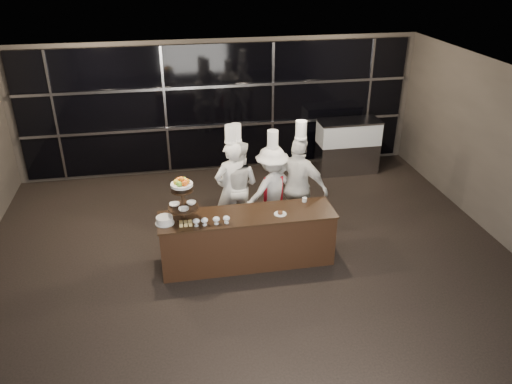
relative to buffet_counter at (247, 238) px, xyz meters
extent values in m
plane|color=black|center=(0.04, -1.06, -0.47)|extent=(10.00, 10.00, 0.00)
plane|color=black|center=(0.04, -1.06, 2.53)|extent=(10.00, 10.00, 0.00)
plane|color=#473F38|center=(0.04, 3.94, 1.03)|extent=(9.00, 0.00, 9.00)
cube|color=black|center=(0.04, 3.88, 1.03)|extent=(8.60, 0.04, 2.80)
cube|color=#A5A5AA|center=(0.04, 3.83, 0.63)|extent=(8.60, 0.06, 0.06)
cube|color=#A5A5AA|center=(0.04, 3.83, 1.53)|extent=(8.60, 0.06, 0.06)
cube|color=#A5A5AA|center=(-3.46, 3.85, 1.03)|extent=(0.05, 0.05, 2.80)
cube|color=#A5A5AA|center=(-1.16, 3.85, 1.03)|extent=(0.05, 0.05, 2.80)
cube|color=#A5A5AA|center=(1.24, 3.85, 1.03)|extent=(0.05, 0.05, 2.80)
cube|color=#A5A5AA|center=(3.54, 3.85, 1.03)|extent=(0.05, 0.05, 2.80)
cube|color=black|center=(0.00, 0.00, -0.02)|extent=(2.80, 0.70, 0.90)
cube|color=black|center=(0.00, 0.00, 0.44)|extent=(2.84, 0.74, 0.03)
cylinder|color=black|center=(-1.00, 0.00, 0.47)|extent=(0.24, 0.24, 0.03)
cylinder|color=black|center=(-1.00, 0.00, 0.80)|extent=(0.06, 0.06, 0.70)
cylinder|color=black|center=(-1.00, 0.00, 0.67)|extent=(0.48, 0.48, 0.02)
cylinder|color=black|center=(-1.00, 0.00, 0.97)|extent=(0.34, 0.34, 0.02)
cylinder|color=white|center=(-1.00, 0.00, 1.02)|extent=(0.10, 0.10, 0.06)
cylinder|color=white|center=(-1.00, 0.00, 1.07)|extent=(0.34, 0.34, 0.04)
sphere|color=orange|center=(-0.92, 0.00, 1.11)|extent=(0.09, 0.09, 0.09)
sphere|color=#81AE2C|center=(-0.96, 0.07, 1.11)|extent=(0.09, 0.09, 0.09)
sphere|color=orange|center=(-1.04, 0.07, 1.11)|extent=(0.09, 0.09, 0.09)
sphere|color=yellow|center=(-1.08, 0.00, 1.11)|extent=(0.09, 0.09, 0.09)
sphere|color=#79C031|center=(-1.04, -0.07, 1.11)|extent=(0.09, 0.09, 0.09)
sphere|color=orange|center=(-0.96, -0.07, 1.11)|extent=(0.09, 0.09, 0.09)
sphere|color=orange|center=(-1.00, 0.00, 1.15)|extent=(0.09, 0.09, 0.09)
imported|color=white|center=(-1.13, 0.06, 0.71)|extent=(0.16, 0.16, 0.04)
imported|color=white|center=(-0.87, 0.06, 0.71)|extent=(0.15, 0.15, 0.05)
imported|color=white|center=(-1.00, -0.12, 0.71)|extent=(0.16, 0.16, 0.04)
cylinder|color=silver|center=(-0.83, -0.22, 0.46)|extent=(0.07, 0.07, 0.01)
cylinder|color=silver|center=(-0.83, -0.22, 0.49)|extent=(0.02, 0.02, 0.05)
ellipsoid|color=silver|center=(-0.83, -0.22, 0.54)|extent=(0.11, 0.11, 0.08)
ellipsoid|color=#09AA20|center=(-0.83, -0.22, 0.54)|extent=(0.08, 0.08, 0.05)
cylinder|color=silver|center=(-0.70, -0.22, 0.46)|extent=(0.07, 0.07, 0.01)
cylinder|color=silver|center=(-0.70, -0.22, 0.49)|extent=(0.02, 0.02, 0.05)
ellipsoid|color=silver|center=(-0.70, -0.22, 0.54)|extent=(0.11, 0.11, 0.08)
ellipsoid|color=red|center=(-0.70, -0.22, 0.54)|extent=(0.08, 0.08, 0.05)
cylinder|color=silver|center=(-0.52, -0.22, 0.46)|extent=(0.07, 0.07, 0.01)
cylinder|color=silver|center=(-0.52, -0.22, 0.49)|extent=(0.02, 0.02, 0.05)
ellipsoid|color=silver|center=(-0.52, -0.22, 0.54)|extent=(0.11, 0.11, 0.08)
ellipsoid|color=#FBDEAF|center=(-0.52, -0.22, 0.54)|extent=(0.08, 0.08, 0.05)
cylinder|color=silver|center=(-0.36, -0.22, 0.46)|extent=(0.07, 0.07, 0.01)
cylinder|color=silver|center=(-0.36, -0.22, 0.49)|extent=(0.02, 0.02, 0.05)
ellipsoid|color=silver|center=(-0.36, -0.22, 0.54)|extent=(0.11, 0.11, 0.08)
ellipsoid|color=#533616|center=(-0.36, -0.22, 0.54)|extent=(0.08, 0.08, 0.05)
cylinder|color=white|center=(-1.30, -0.05, 0.46)|extent=(0.30, 0.30, 0.01)
cylinder|color=white|center=(-1.30, -0.05, 0.51)|extent=(0.26, 0.26, 0.10)
cube|color=#D4B668|center=(-1.06, -0.20, 0.48)|extent=(0.06, 0.05, 0.05)
cube|color=#D4B668|center=(-0.99, -0.20, 0.48)|extent=(0.06, 0.05, 0.05)
cube|color=#D4B668|center=(-0.92, -0.20, 0.48)|extent=(0.05, 0.05, 0.05)
cube|color=#D4B668|center=(-1.06, -0.13, 0.48)|extent=(0.06, 0.05, 0.05)
cube|color=#D4B668|center=(-0.99, -0.13, 0.48)|extent=(0.06, 0.05, 0.05)
cube|color=#D4B668|center=(-0.92, -0.13, 0.48)|extent=(0.05, 0.05, 0.05)
cylinder|color=white|center=(0.52, -0.10, 0.46)|extent=(0.20, 0.20, 0.01)
cylinder|color=#4C2814|center=(0.52, -0.10, 0.49)|extent=(0.08, 0.08, 0.04)
cylinder|color=white|center=(1.02, 0.25, 0.49)|extent=(0.08, 0.08, 0.07)
cube|color=#A5A5AA|center=(2.89, 3.24, -0.12)|extent=(1.37, 0.59, 0.70)
cube|color=silver|center=(2.89, 3.24, 0.48)|extent=(1.37, 0.59, 0.50)
cube|color=#FFC67F|center=(2.89, 3.24, 0.48)|extent=(1.28, 0.49, 0.40)
cube|color=#A5A5AA|center=(2.89, 3.24, 0.75)|extent=(1.39, 0.61, 0.04)
imported|color=white|center=(-0.10, 1.03, 0.42)|extent=(0.75, 0.62, 1.77)
cylinder|color=white|center=(-0.10, 1.03, 1.46)|extent=(0.19, 0.19, 0.30)
cylinder|color=white|center=(-0.10, 1.03, 1.31)|extent=(0.21, 0.21, 0.03)
imported|color=silver|center=(0.00, 1.15, 0.40)|extent=(1.06, 0.98, 1.74)
cylinder|color=white|center=(0.00, 1.15, 1.43)|extent=(0.19, 0.19, 0.30)
cylinder|color=white|center=(0.00, 1.15, 1.28)|extent=(0.21, 0.21, 0.03)
imported|color=white|center=(0.62, 0.97, 0.36)|extent=(1.21, 0.96, 1.65)
cylinder|color=white|center=(0.62, 0.97, 1.33)|extent=(0.19, 0.19, 0.30)
cylinder|color=white|center=(0.62, 0.97, 1.19)|extent=(0.21, 0.21, 0.03)
cube|color=#B80E1A|center=(0.62, 0.85, 0.36)|extent=(0.34, 0.03, 0.61)
imported|color=white|center=(1.06, 0.78, 0.46)|extent=(1.13, 1.03, 1.86)
cylinder|color=white|center=(1.06, 0.78, 1.54)|extent=(0.19, 0.19, 0.30)
cylinder|color=white|center=(1.06, 0.78, 1.40)|extent=(0.21, 0.21, 0.03)
camera|label=1|loc=(-1.14, -6.87, 4.35)|focal=35.00mm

